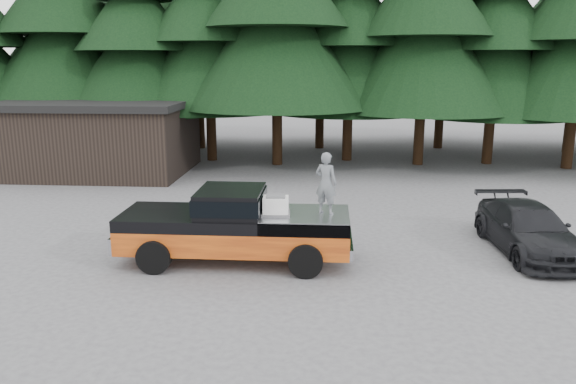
# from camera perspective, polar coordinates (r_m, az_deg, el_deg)

# --- Properties ---
(ground) EXTENTS (120.00, 120.00, 0.00)m
(ground) POSITION_cam_1_polar(r_m,az_deg,el_deg) (14.05, -2.44, -8.02)
(ground) COLOR #49494C
(ground) RESTS_ON ground
(pickup_truck) EXTENTS (6.00, 2.04, 1.33)m
(pickup_truck) POSITION_cam_1_polar(r_m,az_deg,el_deg) (14.54, -5.36, -4.54)
(pickup_truck) COLOR #DC5F15
(pickup_truck) RESTS_ON ground
(truck_cab) EXTENTS (1.66, 1.90, 0.59)m
(truck_cab) POSITION_cam_1_polar(r_m,az_deg,el_deg) (14.29, -5.84, -0.86)
(truck_cab) COLOR black
(truck_cab) RESTS_ON pickup_truck
(air_compressor) EXTENTS (0.66, 0.56, 0.43)m
(air_compressor) POSITION_cam_1_polar(r_m,az_deg,el_deg) (13.97, -1.25, -1.46)
(air_compressor) COLOR silver
(air_compressor) RESTS_ON pickup_truck
(man_on_bed) EXTENTS (0.67, 0.57, 1.56)m
(man_on_bed) POSITION_cam_1_polar(r_m,az_deg,el_deg) (13.98, 3.88, 0.91)
(man_on_bed) COLOR slate
(man_on_bed) RESTS_ON pickup_truck
(parked_car) EXTENTS (2.16, 4.59, 1.29)m
(parked_car) POSITION_cam_1_polar(r_m,az_deg,el_deg) (16.51, 23.20, -3.47)
(parked_car) COLOR black
(parked_car) RESTS_ON ground
(utility_building) EXTENTS (8.40, 6.40, 3.30)m
(utility_building) POSITION_cam_1_polar(r_m,az_deg,el_deg) (27.34, -18.63, 5.39)
(utility_building) COLOR black
(utility_building) RESTS_ON ground
(treeline) EXTENTS (60.15, 16.05, 17.50)m
(treeline) POSITION_cam_1_polar(r_m,az_deg,el_deg) (30.32, 2.15, 18.26)
(treeline) COLOR black
(treeline) RESTS_ON ground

